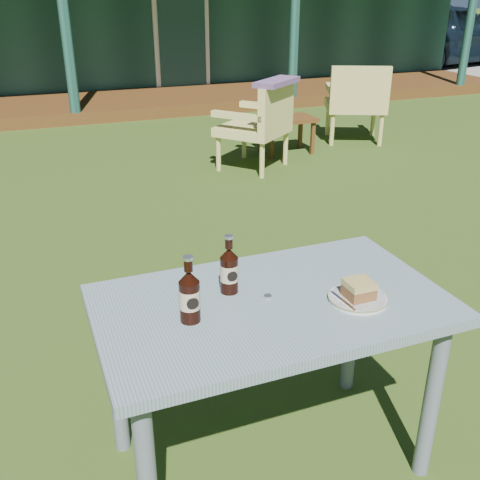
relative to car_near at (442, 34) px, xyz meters
name	(u,v)px	position (x,y,z in m)	size (l,w,h in m)	color
ground	(166,279)	(-8.68, -8.03, -0.72)	(80.00, 80.00, 0.00)	#334916
car_near	(442,34)	(0.00, 0.00, 0.00)	(1.70, 4.23, 1.44)	black
cafe_table	(271,325)	(-8.68, -9.63, -0.10)	(1.20, 0.70, 0.72)	slate
plate	(358,298)	(-8.40, -9.73, 0.01)	(0.20, 0.20, 0.01)	silver
cake_slice	(359,289)	(-8.40, -9.74, 0.05)	(0.09, 0.09, 0.06)	brown
fork	(343,301)	(-8.47, -9.74, 0.02)	(0.01, 0.14, 0.00)	silver
cola_bottle_near	(229,270)	(-8.79, -9.52, 0.09)	(0.06, 0.07, 0.22)	black
cola_bottle_far	(190,296)	(-8.97, -9.65, 0.09)	(0.07, 0.07, 0.23)	black
bottle_cap	(268,296)	(-8.68, -9.60, 0.00)	(0.03, 0.03, 0.01)	silver
armchair_left	(260,122)	(-7.17, -6.03, -0.24)	(0.86, 0.86, 0.85)	tan
armchair_right	(357,99)	(-5.69, -5.44, -0.21)	(0.86, 0.84, 0.90)	tan
floral_throw	(277,82)	(-7.06, -6.16, 0.16)	(0.60, 0.22, 0.05)	#634770
side_table	(287,123)	(-6.66, -5.59, -0.38)	(0.60, 0.40, 0.40)	#4E2E12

